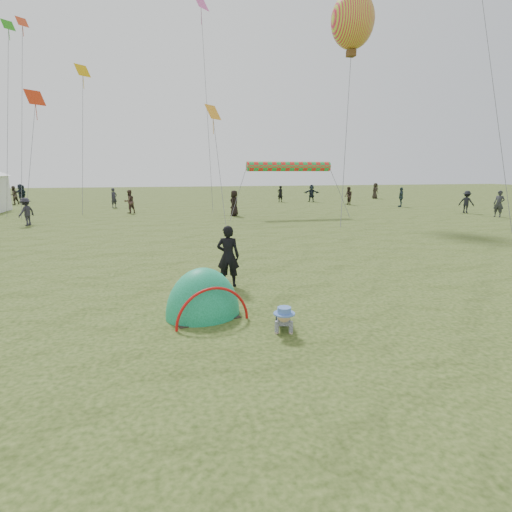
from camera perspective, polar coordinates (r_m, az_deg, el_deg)
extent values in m
plane|color=#20330D|center=(8.27, 3.72, -10.20)|extent=(140.00, 140.00, 0.00)
ellipsoid|color=#0E7637|center=(9.00, -7.54, -8.37)|extent=(1.94, 1.73, 2.14)
imported|color=black|center=(10.90, -4.01, -0.02)|extent=(0.71, 0.57, 1.69)
imported|color=black|center=(39.87, 3.47, 8.85)|extent=(0.67, 0.53, 1.60)
imported|color=#342721|center=(37.49, 13.07, 8.37)|extent=(0.68, 0.84, 1.63)
imported|color=black|center=(33.36, 27.86, 6.84)|extent=(1.10, 1.21, 1.63)
imported|color=black|center=(27.80, -3.12, 7.55)|extent=(0.90, 1.02, 1.76)
imported|color=#1B242C|center=(40.64, 7.93, 8.88)|extent=(1.63, 1.01, 1.68)
imported|color=#2A2B30|center=(31.67, 31.39, 6.39)|extent=(0.69, 0.78, 1.79)
imported|color=#442F2A|center=(30.94, -17.64, 7.42)|extent=(1.05, 1.02, 1.70)
imported|color=#283A40|center=(36.74, 20.00, 7.91)|extent=(0.83, 1.05, 1.67)
imported|color=#27252E|center=(26.41, -29.98, 5.50)|extent=(1.01, 1.19, 1.59)
imported|color=black|center=(46.44, 16.66, 8.92)|extent=(0.98, 0.83, 1.71)
imported|color=#252B39|center=(45.42, -30.58, 7.72)|extent=(1.14, 1.73, 1.79)
imported|color=#282731|center=(35.86, -19.63, 7.83)|extent=(0.69, 0.71, 1.64)
imported|color=#3A3229|center=(43.07, -31.33, 7.42)|extent=(1.02, 1.04, 1.68)
imported|color=black|center=(43.49, -30.29, 7.59)|extent=(0.82, 1.10, 1.73)
cylinder|color=red|center=(27.65, 4.72, 12.63)|extent=(5.80, 0.64, 0.64)
plane|color=#E24620|center=(36.59, -30.44, 26.89)|extent=(0.81, 0.81, 0.66)
plane|color=#2A9C17|center=(38.26, -31.92, 26.23)|extent=(0.90, 0.90, 0.73)
plane|color=pink|center=(37.31, -7.88, 32.27)|extent=(1.37, 1.37, 1.12)
plane|color=red|center=(34.14, -29.05, 19.19)|extent=(1.30, 1.30, 1.06)
plane|color=orange|center=(28.18, -6.17, 19.76)|extent=(1.18, 1.18, 0.96)
plane|color=#E1A809|center=(36.47, -23.56, 23.13)|extent=(1.14, 1.14, 0.93)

